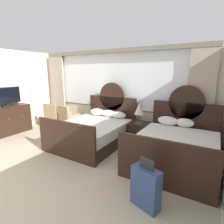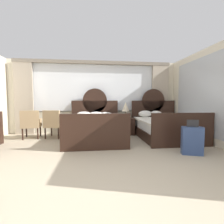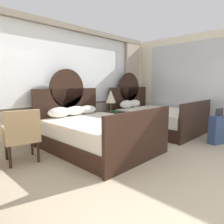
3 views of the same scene
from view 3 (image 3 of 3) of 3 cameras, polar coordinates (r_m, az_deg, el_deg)
name	(u,v)px [view 3 (image 3 of 3)]	position (r m, az deg, el deg)	size (l,w,h in m)	color
wall_back_window	(62,78)	(4.97, -13.89, 9.25)	(6.25, 0.22, 2.70)	beige
wall_right_mirror	(217,83)	(6.06, 27.48, 7.40)	(0.08, 4.93, 2.70)	beige
bed_near_window	(96,132)	(4.11, -4.58, -5.56)	(1.69, 2.16, 1.65)	black
bed_near_mirror	(156,119)	(5.79, 12.34, -1.81)	(1.69, 2.16, 1.65)	black
nightstand_between_beds	(111,123)	(5.34, -0.15, -3.04)	(0.51, 0.53, 0.59)	black
table_lamp_on_nightstand	(111,97)	(5.22, -0.34, 4.33)	(0.27, 0.27, 0.56)	brown
book_on_nightstand	(115,111)	(5.23, 0.76, 0.20)	(0.18, 0.26, 0.03)	#285133
armchair_by_window_left	(22,133)	(3.69, -24.17, -5.48)	(0.62, 0.62, 0.90)	tan
suitcase_on_floor	(218,129)	(5.05, 27.77, -4.37)	(0.48, 0.31, 0.78)	navy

